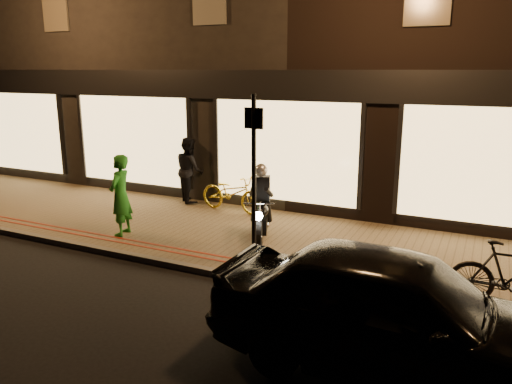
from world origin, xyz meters
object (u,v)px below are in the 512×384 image
(person_green, at_px, (121,195))
(motorcycle, at_px, (261,213))
(sign_post, at_px, (254,173))
(parked_car, at_px, (396,312))
(bicycle_gold, at_px, (232,193))

(person_green, bearing_deg, motorcycle, 94.29)
(sign_post, xyz_separation_m, person_green, (-3.23, 0.33, -0.83))
(parked_car, bearing_deg, person_green, 70.85)
(parked_car, bearing_deg, bicycle_gold, 46.40)
(sign_post, distance_m, bicycle_gold, 3.69)
(motorcycle, relative_size, bicycle_gold, 1.04)
(bicycle_gold, height_order, person_green, person_green)
(person_green, distance_m, parked_car, 6.47)
(sign_post, distance_m, parked_car, 3.59)
(motorcycle, relative_size, sign_post, 0.62)
(motorcycle, xyz_separation_m, sign_post, (0.40, -1.15, 1.06))
(sign_post, xyz_separation_m, parked_car, (2.81, -1.98, -1.04))
(bicycle_gold, relative_size, person_green, 1.04)
(motorcycle, relative_size, person_green, 1.08)
(person_green, bearing_deg, bicycle_gold, 141.95)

